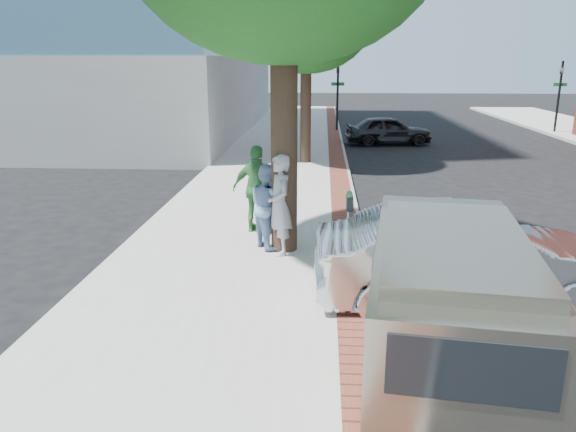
# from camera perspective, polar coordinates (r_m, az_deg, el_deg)

# --- Properties ---
(ground) EXTENTS (120.00, 120.00, 0.00)m
(ground) POSITION_cam_1_polar(r_m,az_deg,el_deg) (9.70, 2.41, -7.88)
(ground) COLOR black
(ground) RESTS_ON ground
(sidewalk) EXTENTS (5.00, 60.00, 0.15)m
(sidewalk) POSITION_cam_1_polar(r_m,az_deg,el_deg) (17.40, -1.97, 3.02)
(sidewalk) COLOR #9E9991
(sidewalk) RESTS_ON ground
(brick_strip) EXTENTS (0.60, 60.00, 0.01)m
(brick_strip) POSITION_cam_1_polar(r_m,az_deg,el_deg) (17.31, 5.31, 3.17)
(brick_strip) COLOR brown
(brick_strip) RESTS_ON sidewalk
(curb) EXTENTS (0.10, 60.00, 0.15)m
(curb) POSITION_cam_1_polar(r_m,az_deg,el_deg) (17.34, 6.46, 2.89)
(curb) COLOR gray
(curb) RESTS_ON ground
(office_base) EXTENTS (18.20, 22.20, 4.00)m
(office_base) POSITION_cam_1_polar(r_m,az_deg,el_deg) (33.63, -19.88, 11.54)
(office_base) COLOR gray
(office_base) RESTS_ON ground
(signal_near) EXTENTS (0.70, 0.15, 3.80)m
(signal_near) POSITION_cam_1_polar(r_m,az_deg,el_deg) (30.95, 5.07, 12.57)
(signal_near) COLOR black
(signal_near) RESTS_ON ground
(signal_far) EXTENTS (0.70, 0.15, 3.80)m
(signal_far) POSITION_cam_1_polar(r_m,az_deg,el_deg) (33.31, 25.85, 11.32)
(signal_far) COLOR black
(signal_far) RESTS_ON ground
(tree_far) EXTENTS (4.80, 4.80, 7.14)m
(tree_far) POSITION_cam_1_polar(r_m,az_deg,el_deg) (20.96, 1.89, 19.53)
(tree_far) COLOR black
(tree_far) RESTS_ON sidewalk
(parking_meter) EXTENTS (0.12, 0.32, 1.47)m
(parking_meter) POSITION_cam_1_polar(r_m,az_deg,el_deg) (10.03, 6.23, 0.14)
(parking_meter) COLOR gray
(parking_meter) RESTS_ON sidewalk
(person_gray) EXTENTS (0.70, 0.85, 1.98)m
(person_gray) POSITION_cam_1_polar(r_m,az_deg,el_deg) (10.88, -0.87, 1.11)
(person_gray) COLOR #9E9EA3
(person_gray) RESTS_ON sidewalk
(person_officer) EXTENTS (1.00, 1.06, 1.73)m
(person_officer) POSITION_cam_1_polar(r_m,az_deg,el_deg) (11.34, -2.07, 1.03)
(person_officer) COLOR #7C97C0
(person_officer) RESTS_ON sidewalk
(person_green) EXTENTS (1.19, 0.62, 1.93)m
(person_green) POSITION_cam_1_polar(r_m,az_deg,el_deg) (12.38, -3.09, 2.75)
(person_green) COLOR #3A8140
(person_green) RESTS_ON sidewalk
(sedan_silver) EXTENTS (4.95, 1.93, 1.60)m
(sedan_silver) POSITION_cam_1_polar(r_m,az_deg,el_deg) (9.41, 17.81, -4.17)
(sedan_silver) COLOR silver
(sedan_silver) RESTS_ON ground
(bg_car) EXTENTS (4.12, 2.08, 1.35)m
(bg_car) POSITION_cam_1_polar(r_m,az_deg,el_deg) (26.94, 10.16, 8.57)
(bg_car) COLOR black
(bg_car) RESTS_ON ground
(van) EXTENTS (2.51, 5.12, 1.82)m
(van) POSITION_cam_1_polar(r_m,az_deg,el_deg) (7.71, 15.94, -6.87)
(van) COLOR gray
(van) RESTS_ON ground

